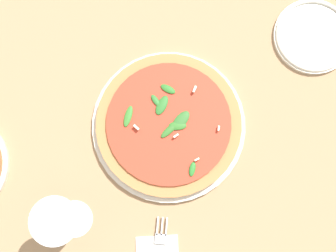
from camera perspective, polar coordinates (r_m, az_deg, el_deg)
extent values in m
plane|color=#9E7A56|center=(0.98, -2.10, 0.61)|extent=(6.00, 6.00, 0.00)
cylinder|color=silver|center=(0.97, 0.00, -0.25)|extent=(0.32, 0.32, 0.01)
cylinder|color=#AD7542|center=(0.96, 0.00, -0.09)|extent=(0.30, 0.30, 0.02)
cylinder|color=#B73823|center=(0.95, 0.00, 0.03)|extent=(0.25, 0.25, 0.01)
ellipsoid|color=#296726|center=(0.95, -0.75, 2.55)|extent=(0.05, 0.03, 0.01)
ellipsoid|color=#337228|center=(0.95, -4.88, 1.19)|extent=(0.05, 0.02, 0.01)
ellipsoid|color=#2F6725|center=(0.94, 0.19, -0.46)|extent=(0.05, 0.04, 0.01)
ellipsoid|color=#2F6C25|center=(0.94, 1.15, -0.07)|extent=(0.03, 0.04, 0.01)
ellipsoid|color=#2A6C25|center=(0.96, 0.00, 4.54)|extent=(0.02, 0.04, 0.01)
ellipsoid|color=#2C6427|center=(0.94, 1.58, 0.66)|extent=(0.05, 0.04, 0.01)
ellipsoid|color=#2C6D2B|center=(0.95, -1.49, 3.13)|extent=(0.03, 0.03, 0.01)
ellipsoid|color=#287128|center=(0.93, 2.99, -5.26)|extent=(0.03, 0.02, 0.01)
cube|color=beige|center=(0.94, -3.88, -0.18)|extent=(0.01, 0.01, 0.01)
cube|color=beige|center=(0.93, 3.54, -4.10)|extent=(0.01, 0.01, 0.01)
cube|color=beige|center=(0.94, 6.20, -0.28)|extent=(0.01, 0.00, 0.01)
cube|color=beige|center=(0.95, 3.26, 4.50)|extent=(0.01, 0.01, 0.01)
cube|color=beige|center=(0.93, 0.98, -1.21)|extent=(0.01, 0.01, 0.01)
cylinder|color=white|center=(0.98, -11.34, -11.06)|extent=(0.07, 0.07, 0.00)
cylinder|color=white|center=(0.94, -11.87, -11.09)|extent=(0.01, 0.01, 0.08)
cone|color=white|center=(0.85, -13.06, -11.16)|extent=(0.08, 0.08, 0.09)
cylinder|color=white|center=(0.88, -12.69, -11.14)|extent=(0.05, 0.05, 0.03)
cube|color=silver|center=(0.96, -0.87, -13.60)|extent=(0.02, 0.03, 0.00)
cube|color=silver|center=(0.96, -0.19, -12.15)|extent=(0.04, 0.01, 0.00)
cube|color=silver|center=(0.96, -0.73, -12.10)|extent=(0.04, 0.01, 0.00)
cube|color=silver|center=(0.96, -1.28, -12.06)|extent=(0.04, 0.01, 0.00)
cylinder|color=silver|center=(1.07, 17.22, 10.37)|extent=(0.17, 0.17, 0.01)
torus|color=silver|center=(1.07, 17.34, 10.52)|extent=(0.16, 0.16, 0.01)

